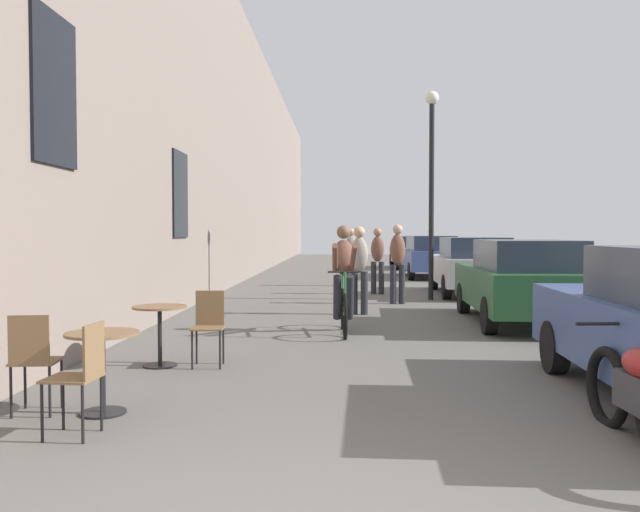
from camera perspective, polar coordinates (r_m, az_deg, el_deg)
building_facade_left at (r=17.47m, az=-9.75°, el=11.33°), size 0.54×68.00×8.83m
cafe_table_near at (r=6.11m, az=-18.42°, el=-8.16°), size 0.64×0.64×0.72m
cafe_chair_near_toward_street at (r=5.49m, az=-20.06°, el=-9.39°), size 0.41×0.41×0.89m
cafe_chair_near_toward_wall at (r=6.27m, az=-23.68°, el=-8.01°), size 0.42×0.42×0.89m
cafe_table_mid at (r=8.04m, az=-13.78°, el=-5.66°), size 0.64×0.64×0.72m
cafe_chair_mid_toward_street at (r=7.98m, az=-9.66°, el=-5.72°), size 0.40×0.40×0.89m
cyclist_on_bicycle at (r=10.45m, az=2.08°, el=-2.24°), size 0.52×1.76×1.74m
pedestrian_near at (r=12.69m, az=3.44°, el=-0.78°), size 0.37×0.28×1.71m
pedestrian_mid at (r=14.66m, az=6.77°, el=-0.26°), size 0.36×0.27×1.77m
pedestrian_far at (r=16.94m, az=5.03°, el=-0.07°), size 0.36×0.27×1.71m
pedestrian_furthest at (r=19.47m, az=2.73°, el=0.22°), size 0.38×0.30×1.71m
street_lamp at (r=15.70m, az=9.69°, el=7.57°), size 0.32×0.32×4.90m
parked_car_second at (r=11.91m, az=17.14°, el=-2.04°), size 1.87×4.18×1.47m
parked_car_third at (r=17.12m, az=13.03°, el=-0.77°), size 1.84×4.18×1.47m
parked_car_fourth at (r=23.34m, az=9.48°, el=0.00°), size 1.81×4.17×1.47m
parked_car_fifth at (r=29.16m, az=8.00°, el=0.37°), size 1.74×4.03×1.43m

